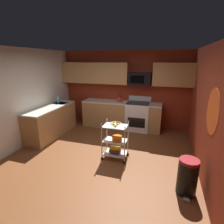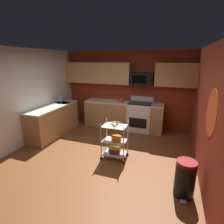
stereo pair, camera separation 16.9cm
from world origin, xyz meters
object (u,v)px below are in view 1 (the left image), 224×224
at_px(oven_range, 138,116).
at_px(dish_soap_bottle, 58,100).
at_px(rolling_cart, 115,141).
at_px(fruit_bowl, 115,124).
at_px(trash_can, 187,177).
at_px(book_stack, 115,150).
at_px(microwave, 140,79).
at_px(mixing_bowl_large, 117,138).
at_px(kettle, 120,100).

xyz_separation_m(oven_range, dish_soap_bottle, (-2.50, -0.80, 0.54)).
relative_size(rolling_cart, dish_soap_bottle, 4.57).
bearing_deg(fruit_bowl, trash_can, -26.31).
bearing_deg(book_stack, microwave, 84.30).
bearing_deg(oven_range, fruit_bowl, -96.01).
distance_m(oven_range, mixing_bowl_large, 2.01).
bearing_deg(mixing_bowl_large, rolling_cart, 180.00).
bearing_deg(microwave, mixing_bowl_large, -94.51).
bearing_deg(fruit_bowl, mixing_bowl_large, 0.00).
bearing_deg(kettle, oven_range, 0.34).
bearing_deg(trash_can, rolling_cart, 153.69).
distance_m(kettle, trash_can, 3.46).
bearing_deg(mixing_bowl_large, microwave, 85.49).
height_order(microwave, dish_soap_bottle, microwave).
bearing_deg(rolling_cart, trash_can, -26.31).
xyz_separation_m(kettle, trash_can, (1.97, -2.76, -0.67)).
height_order(oven_range, rolling_cart, oven_range).
bearing_deg(microwave, trash_can, -65.22).
relative_size(book_stack, trash_can, 0.41).
bearing_deg(trash_can, book_stack, 153.69).
bearing_deg(rolling_cart, mixing_bowl_large, -0.00).
distance_m(oven_range, trash_can, 3.07).
relative_size(rolling_cart, book_stack, 3.39).
bearing_deg(trash_can, dish_soap_bottle, 152.81).
bearing_deg(trash_can, fruit_bowl, 153.69).
height_order(book_stack, kettle, kettle).
relative_size(dish_soap_bottle, trash_can, 0.30).
xyz_separation_m(rolling_cart, kettle, (-0.43, 2.00, 0.54)).
height_order(mixing_bowl_large, dish_soap_bottle, dish_soap_bottle).
bearing_deg(mixing_bowl_large, fruit_bowl, -180.00).
height_order(oven_range, fruit_bowl, oven_range).
xyz_separation_m(microwave, dish_soap_bottle, (-2.50, -0.90, -0.68)).
relative_size(fruit_bowl, trash_can, 0.41).
bearing_deg(book_stack, mixing_bowl_large, -0.00).
relative_size(microwave, rolling_cart, 0.77).
relative_size(kettle, trash_can, 0.40).
bearing_deg(dish_soap_bottle, fruit_bowl, -27.77).
relative_size(oven_range, rolling_cart, 1.20).
relative_size(fruit_bowl, book_stack, 1.01).
xyz_separation_m(kettle, dish_soap_bottle, (-1.86, -0.80, 0.02)).
xyz_separation_m(microwave, kettle, (-0.64, -0.11, -0.70)).
bearing_deg(trash_can, mixing_bowl_large, 153.02).
distance_m(fruit_bowl, book_stack, 0.67).
height_order(oven_range, kettle, kettle).
distance_m(microwave, book_stack, 2.60).
xyz_separation_m(rolling_cart, mixing_bowl_large, (0.04, -0.00, 0.07)).
height_order(book_stack, dish_soap_bottle, dish_soap_bottle).
relative_size(microwave, kettle, 2.65).
height_order(microwave, mixing_bowl_large, microwave).
xyz_separation_m(book_stack, kettle, (-0.43, 2.00, 0.79)).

